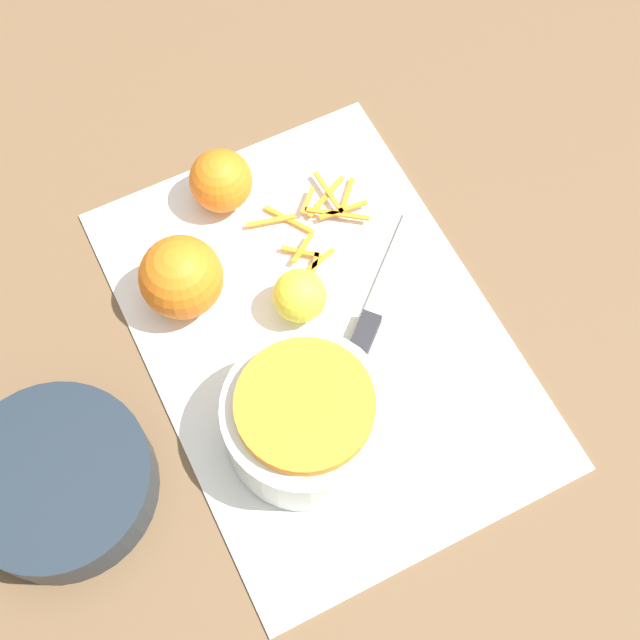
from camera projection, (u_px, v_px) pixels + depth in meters
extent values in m
plane|color=brown|center=(320.00, 335.00, 0.89)|extent=(4.00, 4.00, 0.00)
cube|color=silver|center=(320.00, 334.00, 0.89)|extent=(0.48, 0.34, 0.01)
cylinder|color=silver|center=(305.00, 421.00, 0.81)|extent=(0.15, 0.15, 0.07)
cylinder|color=orange|center=(305.00, 406.00, 0.78)|extent=(0.12, 0.12, 0.02)
cylinder|color=#1E2833|center=(58.00, 482.00, 0.81)|extent=(0.18, 0.18, 0.05)
cube|color=#232328|center=(355.00, 358.00, 0.87)|extent=(0.08, 0.09, 0.02)
cube|color=silver|center=(394.00, 266.00, 0.92)|extent=(0.10, 0.11, 0.00)
sphere|color=orange|center=(181.00, 277.00, 0.87)|extent=(0.08, 0.08, 0.08)
sphere|color=orange|center=(221.00, 181.00, 0.93)|extent=(0.07, 0.07, 0.07)
sphere|color=yellow|center=(300.00, 296.00, 0.88)|extent=(0.05, 0.05, 0.05)
cube|color=orange|center=(289.00, 220.00, 0.94)|extent=(0.05, 0.04, 0.00)
cube|color=orange|center=(347.00, 195.00, 0.96)|extent=(0.04, 0.03, 0.00)
cube|color=orange|center=(307.00, 201.00, 0.95)|extent=(0.03, 0.03, 0.00)
cube|color=orange|center=(301.00, 252.00, 0.92)|extent=(0.03, 0.04, 0.00)
cube|color=orange|center=(271.00, 221.00, 0.94)|extent=(0.02, 0.05, 0.00)
cube|color=orange|center=(337.00, 214.00, 0.94)|extent=(0.04, 0.06, 0.00)
cube|color=orange|center=(329.00, 192.00, 0.95)|extent=(0.06, 0.01, 0.00)
cube|color=orange|center=(343.00, 210.00, 0.94)|extent=(0.01, 0.05, 0.00)
cube|color=orange|center=(314.00, 268.00, 0.92)|extent=(0.03, 0.03, 0.00)
cube|color=orange|center=(303.00, 248.00, 0.92)|extent=(0.03, 0.03, 0.00)
cube|color=orange|center=(321.00, 260.00, 0.92)|extent=(0.01, 0.04, 0.00)
cube|color=orange|center=(326.00, 197.00, 0.95)|extent=(0.03, 0.06, 0.00)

